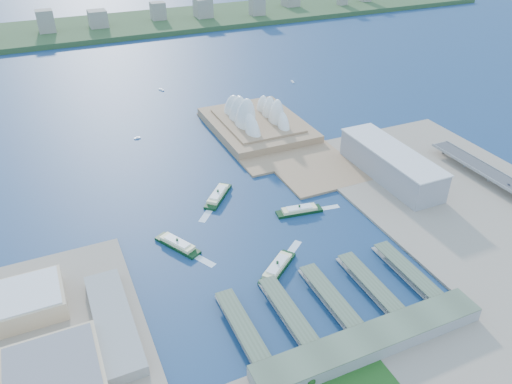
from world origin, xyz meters
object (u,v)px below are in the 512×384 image
car_c (509,185)px  ferry_b (218,194)px  ferry_d (299,209)px  ferry_c (277,266)px  ferry_a (177,243)px  toaster_building (390,164)px  opera_house (257,109)px

car_c → ferry_b: bearing=156.4°
ferry_b → ferry_d: 98.09m
car_c → ferry_d: bearing=163.9°
ferry_c → ferry_a: bearing=8.0°
ferry_b → ferry_d: size_ratio=1.08×
ferry_b → ferry_c: (6.30, -144.07, -0.13)m
ferry_b → car_c: (311.57, -135.86, 10.15)m
ferry_a → car_c: size_ratio=12.19×
toaster_building → ferry_a: (-280.84, -25.25, -15.44)m
toaster_building → ferry_b: 215.84m
ferry_c → ferry_d: 101.48m
ferry_b → car_c: bearing=17.4°
ferry_d → ferry_a: bearing=99.4°
toaster_building → car_c: size_ratio=35.34×
ferry_b → ferry_d: ferry_b is taller
car_c → opera_house: bearing=123.3°
toaster_building → ferry_c: (-204.27, -99.16, -15.29)m
ferry_a → ferry_b: 99.30m
ferry_d → ferry_b: bearing=55.2°
opera_house → toaster_building: opera_house is taller
opera_house → ferry_b: bearing=-127.9°
toaster_building → ferry_c: toaster_building is taller
ferry_c → toaster_building: bearing=-102.1°
toaster_building → car_c: 136.01m
toaster_building → ferry_c: bearing=-154.1°
ferry_b → ferry_d: (71.94, -66.68, -0.38)m
opera_house → car_c: 348.44m
ferry_a → ferry_b: (70.27, 70.16, 0.28)m
ferry_a → ferry_c: bearing=-72.1°
opera_house → ferry_d: size_ratio=3.44×
ferry_b → ferry_c: 144.21m
opera_house → ferry_c: 321.36m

